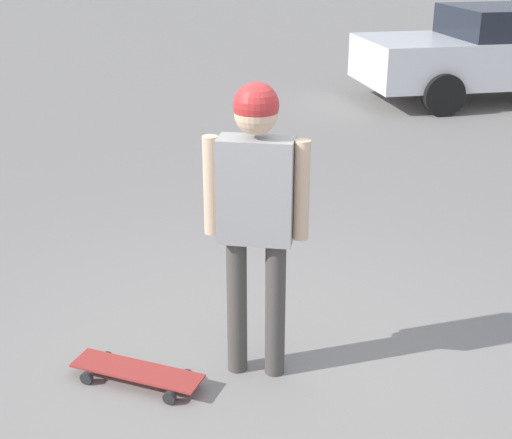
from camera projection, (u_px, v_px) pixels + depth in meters
ground_plane at (256, 370)px, 4.43m from camera, size 220.00×220.00×0.00m
person at (256, 198)px, 4.00m from camera, size 0.28×0.59×1.80m
skateboard at (137, 372)px, 4.28m from camera, size 0.27×0.82×0.09m
car_parked_near at (508, 51)px, 11.30m from camera, size 3.98×4.89×1.45m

